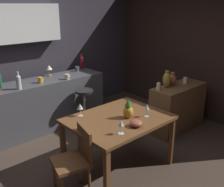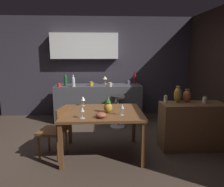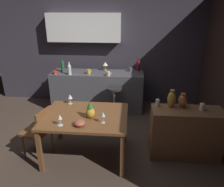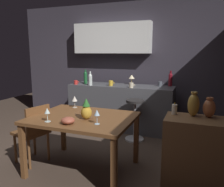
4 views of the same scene
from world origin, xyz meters
The scene contains 24 objects.
ground_plane centered at (0.00, 0.00, 0.00)m, with size 9.00×9.00×0.00m, color #47382D.
wall_kitchen_back centered at (-0.06, 2.08, 1.41)m, with size 5.20×0.33×2.60m.
dining_table centered at (0.13, -0.23, 0.66)m, with size 1.30×1.00×0.74m.
kitchen_counter centered at (0.04, 1.55, 0.45)m, with size 2.10×0.60×0.90m, color #4C4C51.
sideboard_cabinet centered at (1.71, -0.09, 0.41)m, with size 1.10×0.44×0.82m, color brown.
chair_near_window centered at (-0.62, -0.30, 0.47)m, with size 0.49×0.49×0.84m.
bar_stool centered at (0.48, 1.03, 0.39)m, with size 0.34×0.34×0.74m.
wine_glass_left centered at (-0.16, -0.58, 0.86)m, with size 0.07×0.07×0.17m.
wine_glass_right centered at (-0.21, 0.16, 0.87)m, with size 0.08×0.08×0.17m.
wine_glass_center centered at (0.43, -0.45, 0.87)m, with size 0.07×0.07×0.17m.
pineapple_centerpiece centered at (0.22, -0.31, 0.85)m, with size 0.13×0.13×0.26m.
fruit_bowl centered at (0.11, -0.56, 0.78)m, with size 0.16×0.16×0.08m, color #9E4C38.
wine_bottle_ruby centered at (0.98, 1.79, 1.04)m, with size 0.07×0.07×0.30m.
wine_bottle_clear centered at (-0.53, 1.34, 1.03)m, with size 0.08×0.08×0.28m.
wine_bottle_green centered at (-0.75, 1.55, 1.04)m, with size 0.07×0.07×0.29m.
cup_slate centered at (0.80, 1.69, 0.95)m, with size 0.11×0.08×0.09m.
cup_mustard centered at (-0.12, 1.43, 0.95)m, with size 0.12×0.08×0.10m.
cup_red centered at (-0.87, 1.35, 0.94)m, with size 0.11×0.07×0.08m.
cup_cream centered at (0.33, 1.31, 0.95)m, with size 0.12×0.08×0.10m.
counter_lamp centered at (0.21, 1.73, 1.05)m, with size 0.12×0.12×0.20m.
pillar_candle_tall centered at (1.91, -0.07, 0.87)m, with size 0.07×0.07×0.13m.
pillar_candle_short centered at (1.24, 0.01, 0.88)m, with size 0.06×0.06×0.15m.
vase_brass centered at (1.46, 0.01, 0.96)m, with size 0.13×0.13×0.29m.
vase_copper centered at (1.63, 0.01, 0.93)m, with size 0.14×0.14×0.23m.
Camera 3 is at (0.79, -3.18, 2.30)m, focal length 34.83 mm.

